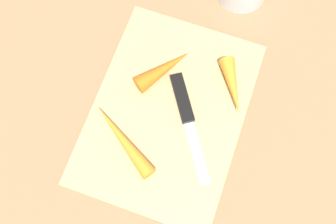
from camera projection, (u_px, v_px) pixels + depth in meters
The scene contains 6 objects.
ground_plane at pixel (168, 114), 0.71m from camera, with size 1.40×1.40×0.00m, color #8C6D4C.
cutting_board at pixel (168, 113), 0.70m from camera, with size 0.36×0.26×0.01m, color tan.
knife at pixel (184, 105), 0.69m from camera, with size 0.18×0.13×0.01m.
carrot_medium at pixel (164, 69), 0.70m from camera, with size 0.03×0.03×0.11m, color orange.
carrot_shortest at pixel (233, 86), 0.69m from camera, with size 0.03×0.03×0.10m, color orange.
carrot_longest at pixel (123, 139), 0.67m from camera, with size 0.03×0.03×0.15m, color orange.
Camera 1 is at (0.19, 0.07, 0.68)m, focal length 42.34 mm.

